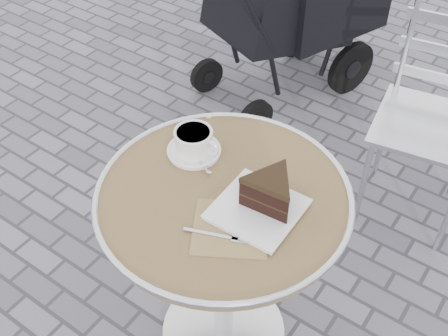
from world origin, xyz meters
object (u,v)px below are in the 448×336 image
Objects in this scene: cake_plate_set at (267,196)px; cappuccino_set at (194,143)px; bistro_chair at (440,94)px; cafe_table at (223,233)px; baby_stroller at (294,5)px.

cappuccino_set is at bearing 165.25° from cake_plate_set.
cafe_table is at bearing -114.40° from bistro_chair.
bistro_chair is (0.45, 0.96, -0.21)m from cappuccino_set.
cappuccino_set is (-0.17, 0.09, 0.20)m from cafe_table.
baby_stroller is at bearing 145.88° from bistro_chair.
cappuccino_set is at bearing -124.45° from bistro_chair.
cappuccino_set reaches higher than cafe_table.
cake_plate_set is (0.13, 0.02, 0.22)m from cafe_table.
cake_plate_set reaches higher than cafe_table.
baby_stroller is (-0.72, 1.44, -0.29)m from cake_plate_set.
bistro_chair is (0.16, 1.04, -0.23)m from cake_plate_set.
bistro_chair is (0.28, 1.06, -0.01)m from cafe_table.
cappuccino_set is 0.49× the size of cake_plate_set.
cafe_table is at bearing -47.51° from baby_stroller.
bistro_chair reaches higher than cafe_table.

